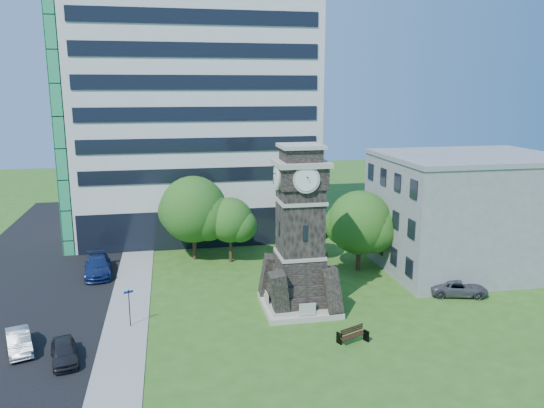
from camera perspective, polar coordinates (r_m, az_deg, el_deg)
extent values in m
plane|color=#305A19|center=(38.11, -0.83, -12.59)|extent=(160.00, 160.00, 0.00)
cube|color=gray|center=(42.31, -15.07, -10.37)|extent=(3.00, 70.00, 0.06)
cube|color=black|center=(43.83, -26.40, -10.50)|extent=(14.00, 80.00, 0.02)
cube|color=#B3AE9C|center=(40.39, 2.92, -10.80)|extent=(5.40, 5.40, 0.40)
cube|color=#B3AE9C|center=(40.25, 2.92, -10.34)|extent=(4.80, 4.80, 0.30)
cube|color=black|center=(38.18, 3.03, -1.09)|extent=(3.00, 3.00, 6.40)
cube|color=#B3AE9C|center=(38.99, 2.98, -5.38)|extent=(3.25, 3.25, 0.25)
cube|color=#B3AE9C|center=(37.96, 3.05, 0.37)|extent=(3.25, 3.25, 0.25)
cube|color=black|center=(37.01, 3.59, -3.14)|extent=(0.35, 0.08, 1.10)
cube|color=black|center=(37.63, 3.08, 3.06)|extent=(3.30, 3.30, 1.60)
cube|color=#B3AE9C|center=(37.49, 3.10, 4.41)|extent=(3.70, 3.70, 0.35)
cylinder|color=white|center=(35.94, 3.77, 2.60)|extent=(1.56, 0.06, 1.56)
cylinder|color=white|center=(37.24, 0.44, 2.97)|extent=(0.06, 1.56, 1.56)
cube|color=black|center=(37.41, 3.11, 5.32)|extent=(2.60, 2.60, 0.90)
cube|color=#B3AE9C|center=(37.34, 3.12, 6.24)|extent=(3.00, 3.00, 0.25)
cube|color=silver|center=(60.11, -8.24, 10.28)|extent=(25.00, 15.00, 28.00)
cube|color=black|center=(54.73, -7.45, -2.63)|extent=(24.50, 0.80, 4.00)
cube|color=#939698|center=(50.68, 20.27, -1.03)|extent=(15.00, 12.00, 10.00)
cube|color=#939698|center=(49.80, 20.71, 4.80)|extent=(15.20, 12.20, 0.40)
imported|color=black|center=(35.22, -21.46, -14.58)|extent=(2.29, 3.92, 1.25)
imported|color=#9FA3A7|center=(37.59, -25.57, -13.19)|extent=(2.48, 4.05, 1.26)
imported|color=navy|center=(49.20, -18.23, -6.38)|extent=(2.75, 5.63, 1.57)
imported|color=#4F4F54|center=(44.92, 19.38, -8.47)|extent=(4.93, 3.20, 1.26)
cube|color=black|center=(35.32, 7.23, -14.14)|extent=(0.06, 0.49, 0.76)
cube|color=black|center=(35.89, 10.09, -13.78)|extent=(0.06, 0.49, 0.76)
cube|color=#322111|center=(35.54, 8.68, -13.81)|extent=(1.94, 0.52, 0.04)
cube|color=#322111|center=(35.61, 8.56, -13.21)|extent=(1.94, 0.04, 0.43)
cylinder|color=black|center=(38.18, -15.08, -10.78)|extent=(0.06, 0.06, 2.69)
cube|color=#0E219A|center=(37.74, -15.18, -9.12)|extent=(0.65, 0.04, 0.16)
cylinder|color=#332114|center=(51.22, -8.33, -4.38)|extent=(0.38, 0.38, 2.86)
sphere|color=#33671E|center=(50.33, -8.46, -0.56)|extent=(6.28, 6.28, 6.28)
sphere|color=#33671E|center=(49.91, -6.96, -1.28)|extent=(4.71, 4.71, 4.71)
sphere|color=#33671E|center=(51.13, -9.72, -0.77)|extent=(4.40, 4.40, 4.40)
cylinder|color=#332114|center=(50.21, -4.46, -4.92)|extent=(0.31, 0.31, 2.36)
sphere|color=#245218|center=(49.43, -4.51, -1.73)|extent=(4.22, 4.22, 4.22)
sphere|color=#245218|center=(49.23, -3.47, -2.32)|extent=(3.16, 3.16, 3.16)
sphere|color=#245218|center=(49.92, -5.42, -1.91)|extent=(2.95, 2.95, 2.95)
cylinder|color=#332114|center=(51.07, 3.45, -4.77)|extent=(0.35, 0.35, 2.07)
sphere|color=#245B1B|center=(50.39, 3.49, -2.02)|extent=(4.23, 4.23, 4.23)
sphere|color=#245B1B|center=(50.31, 4.54, -2.54)|extent=(3.17, 3.17, 3.17)
sphere|color=#245B1B|center=(50.76, 2.53, -2.17)|extent=(2.96, 2.96, 2.96)
cylinder|color=#332114|center=(48.53, 9.28, -5.55)|extent=(0.41, 0.41, 2.55)
sphere|color=#335E1C|center=(47.67, 9.41, -1.98)|extent=(5.69, 5.69, 5.69)
sphere|color=#335E1C|center=(47.69, 10.91, -2.65)|extent=(4.26, 4.26, 4.26)
sphere|color=#335E1C|center=(48.05, 7.99, -2.16)|extent=(3.98, 3.98, 3.98)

